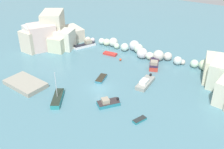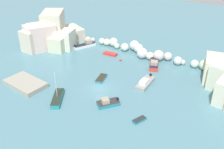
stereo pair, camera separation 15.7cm
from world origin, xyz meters
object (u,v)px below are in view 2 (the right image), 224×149
at_px(stone_dock, 25,84).
at_px(channel_buoy, 120,60).
at_px(moored_boat_2, 86,45).
at_px(moored_boat_4, 101,78).
at_px(moored_boat_0, 145,83).
at_px(moored_boat_3, 58,98).
at_px(moored_boat_5, 139,120).
at_px(moored_boat_6, 154,64).
at_px(moored_boat_1, 108,103).
at_px(moored_boat_7, 110,54).

bearing_deg(stone_dock, channel_buoy, 61.28).
bearing_deg(moored_boat_2, moored_boat_4, -107.16).
bearing_deg(channel_buoy, stone_dock, -118.72).
xyz_separation_m(moored_boat_0, moored_boat_3, (-11.94, -13.75, -0.07)).
bearing_deg(channel_buoy, moored_boat_0, -35.83).
height_order(moored_boat_5, moored_boat_6, moored_boat_6).
xyz_separation_m(stone_dock, channel_buoy, (11.20, 20.44, -0.18)).
bearing_deg(channel_buoy, moored_boat_4, -84.54).
height_order(moored_boat_0, moored_boat_1, moored_boat_1).
distance_m(stone_dock, moored_boat_4, 15.93).
distance_m(moored_boat_0, moored_boat_4, 9.55).
bearing_deg(stone_dock, moored_boat_6, 48.65).
xyz_separation_m(channel_buoy, moored_boat_2, (-12.63, 2.62, 0.26)).
bearing_deg(moored_boat_1, channel_buoy, -118.59).
bearing_deg(channel_buoy, moored_boat_6, 11.39).
relative_size(moored_boat_0, moored_boat_7, 1.63).
relative_size(moored_boat_5, moored_boat_6, 0.41).
bearing_deg(moored_boat_5, stone_dock, 116.57).
bearing_deg(moored_boat_2, moored_boat_6, -66.57).
bearing_deg(channel_buoy, moored_boat_2, 168.30).
bearing_deg(moored_boat_1, moored_boat_6, -144.34).
xyz_separation_m(moored_boat_4, moored_boat_7, (-4.97, 11.82, -0.02)).
xyz_separation_m(channel_buoy, moored_boat_4, (0.97, -10.16, -0.04)).
relative_size(channel_buoy, moored_boat_6, 0.09).
distance_m(moored_boat_4, moored_boat_6, 13.88).
distance_m(moored_boat_2, moored_boat_6, 20.90).
xyz_separation_m(moored_boat_1, moored_boat_7, (-11.15, 18.98, -0.27)).
xyz_separation_m(stone_dock, moored_boat_1, (18.34, 3.12, 0.03)).
bearing_deg(moored_boat_1, moored_boat_4, -100.25).
relative_size(channel_buoy, moored_boat_2, 0.10).
bearing_deg(moored_boat_7, moored_boat_6, 176.23).
bearing_deg(moored_boat_4, moored_boat_0, 95.06).
bearing_deg(moored_boat_6, stone_dock, -61.82).
bearing_deg(moored_boat_6, moored_boat_2, -113.09).
bearing_deg(moored_boat_3, stone_dock, -124.83).
relative_size(moored_boat_1, moored_boat_5, 1.64).
bearing_deg(moored_boat_3, moored_boat_4, 134.13).
bearing_deg(moored_boat_3, moored_boat_6, 124.71).
xyz_separation_m(moored_boat_1, moored_boat_2, (-19.77, 19.93, 0.05)).
xyz_separation_m(moored_boat_1, moored_boat_3, (-9.00, -3.70, -0.05)).
height_order(moored_boat_0, moored_boat_5, moored_boat_0).
bearing_deg(moored_boat_2, moored_boat_3, -129.46).
bearing_deg(stone_dock, moored_boat_5, 4.60).
xyz_separation_m(moored_boat_2, moored_boat_6, (20.88, -0.95, 0.09)).
bearing_deg(moored_boat_6, moored_boat_0, -8.92).
distance_m(stone_dock, moored_boat_0, 25.01).
bearing_deg(moored_boat_7, moored_boat_4, 109.06).
bearing_deg(moored_boat_4, moored_boat_7, -169.68).
xyz_separation_m(channel_buoy, moored_boat_0, (10.07, -7.27, 0.23)).
height_order(stone_dock, moored_boat_3, moored_boat_3).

